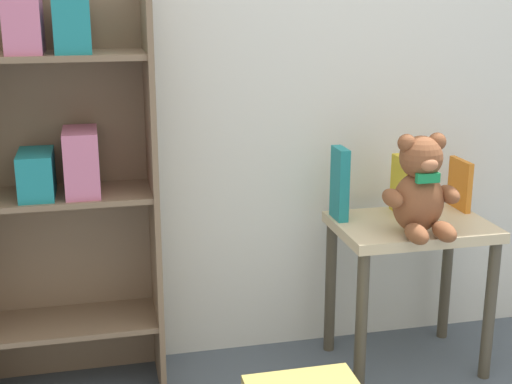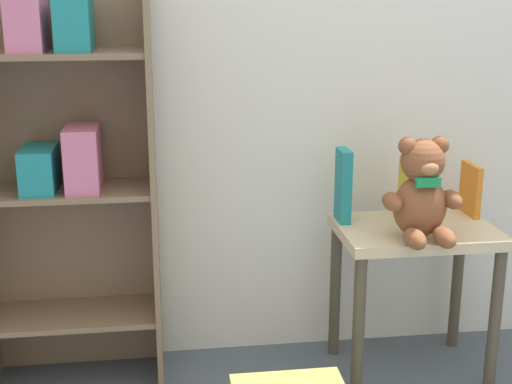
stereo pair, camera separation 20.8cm
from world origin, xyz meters
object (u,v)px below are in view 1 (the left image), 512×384
(book_standing_teal, at_px, (340,184))
(book_standing_orange, at_px, (460,184))
(bookshelf_side, at_px, (60,166))
(book_standing_yellow, at_px, (401,185))
(teddy_bear, at_px, (421,189))
(display_table, at_px, (410,250))

(book_standing_teal, bearing_deg, book_standing_orange, 2.31)
(bookshelf_side, distance_m, book_standing_teal, 0.93)
(book_standing_yellow, distance_m, book_standing_orange, 0.23)
(book_standing_teal, bearing_deg, bookshelf_side, 178.50)
(teddy_bear, bearing_deg, display_table, 74.38)
(bookshelf_side, relative_size, teddy_bear, 4.13)
(display_table, relative_size, book_standing_yellow, 2.62)
(book_standing_orange, bearing_deg, teddy_bear, -139.67)
(teddy_bear, height_order, book_standing_yellow, teddy_bear)
(teddy_bear, bearing_deg, book_standing_orange, 40.13)
(book_standing_teal, relative_size, book_standing_orange, 1.38)
(book_standing_teal, height_order, book_standing_yellow, book_standing_teal)
(teddy_bear, distance_m, book_standing_orange, 0.35)
(bookshelf_side, height_order, book_standing_yellow, bookshelf_side)
(teddy_bear, relative_size, book_standing_orange, 1.82)
(bookshelf_side, relative_size, book_standing_orange, 7.50)
(bookshelf_side, distance_m, display_table, 1.21)
(display_table, xyz_separation_m, teddy_bear, (-0.03, -0.11, 0.25))
(book_standing_yellow, bearing_deg, book_standing_orange, 0.36)
(teddy_bear, height_order, book_standing_orange, teddy_bear)
(bookshelf_side, height_order, book_standing_orange, bookshelf_side)
(book_standing_teal, relative_size, book_standing_yellow, 1.22)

